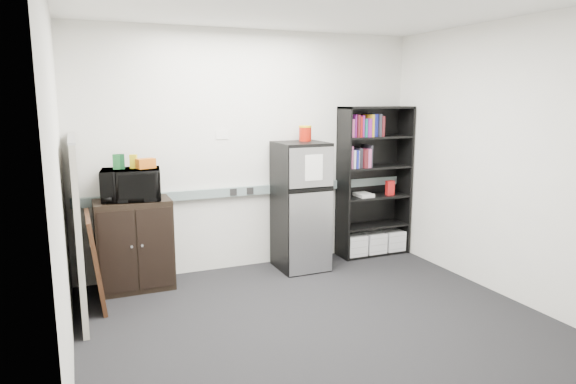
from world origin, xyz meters
The scene contains 18 objects.
floor centered at (0.00, 0.00, 0.00)m, with size 4.00×4.00×0.00m, color black.
wall_back centered at (0.00, 1.75, 1.35)m, with size 4.00×0.02×2.70m, color silver.
wall_right centered at (2.00, 0.00, 1.35)m, with size 0.02×3.50×2.70m, color silver.
wall_left centered at (-2.00, 0.00, 1.35)m, with size 0.02×3.50×2.70m, color silver.
ceiling centered at (0.00, 0.00, 2.70)m, with size 4.00×3.50×0.02m, color white.
electrical_raceway centered at (0.00, 1.72, 0.90)m, with size 3.92×0.05×0.10m, color slate.
wall_note centered at (-0.35, 1.74, 1.55)m, with size 0.14×0.00×0.10m, color white.
bookshelf centered at (1.53, 1.57, 0.91)m, with size 0.90×0.34×1.85m.
cubicle_partition centered at (-1.90, 1.08, 0.81)m, with size 0.06×1.30×1.62m.
cabinet centered at (-1.38, 1.50, 0.47)m, with size 0.75×0.50×0.94m.
microwave centered at (-1.38, 1.48, 1.10)m, with size 0.57×0.39×0.32m, color black.
snack_box_a centered at (-1.50, 1.52, 1.33)m, with size 0.07×0.05×0.15m, color #1B5F2A.
snack_box_b centered at (-1.46, 1.52, 1.33)m, with size 0.07×0.05×0.15m, color #0D3C1D.
snack_box_c centered at (-1.34, 1.52, 1.32)m, with size 0.07×0.05×0.14m, color gold.
snack_bag centered at (-1.23, 1.47, 1.30)m, with size 0.18×0.10×0.10m, color #BA5612.
refrigerator centered at (0.47, 1.42, 0.73)m, with size 0.55×0.58×1.46m.
coffee_can centered at (0.58, 1.55, 1.56)m, with size 0.15×0.15×0.20m.
framed_poster centered at (-1.77, 1.17, 0.44)m, with size 0.13×0.69×0.89m.
Camera 1 is at (-1.89, -3.81, 1.97)m, focal length 32.00 mm.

